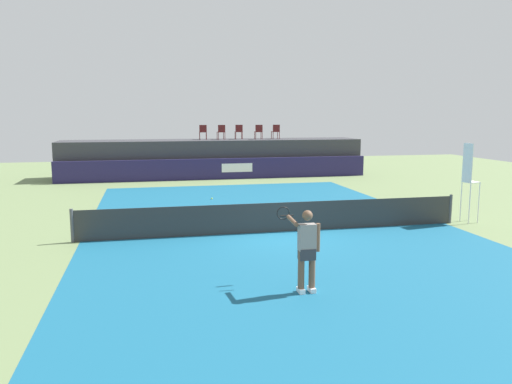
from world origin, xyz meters
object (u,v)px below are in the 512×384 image
object	(u,v)px
spectator_chair_center	(239,131)
net_post_near	(72,226)
spectator_chair_left	(221,131)
spectator_chair_far_right	(276,131)
tennis_player	(306,248)
net_post_far	(450,209)
umpire_chair	(469,177)
tennis_ball	(212,199)
spectator_chair_far_left	(203,131)
spectator_chair_right	(259,131)

from	to	relation	value
spectator_chair_center	net_post_near	size ratio (longest dim) A/B	0.89
spectator_chair_left	net_post_near	world-z (taller)	spectator_chair_left
spectator_chair_far_right	tennis_player	world-z (taller)	spectator_chair_far_right
net_post_far	umpire_chair	bearing A→B (deg)	-1.51
spectator_chair_left	net_post_near	bearing A→B (deg)	-113.67
net_post_far	net_post_near	bearing A→B (deg)	180.00
tennis_ball	spectator_chair_far_left	bearing A→B (deg)	85.89
net_post_near	tennis_ball	bearing A→B (deg)	53.17
spectator_chair_left	tennis_player	xyz separation A→B (m)	(-1.28, -20.75, -1.73)
tennis_player	tennis_ball	bearing A→B (deg)	92.06
spectator_chair_far_left	spectator_chair_right	distance (m)	3.41
net_post_far	spectator_chair_left	bearing A→B (deg)	110.47
spectator_chair_far_right	net_post_far	xyz separation A→B (m)	(2.30, -15.22, -2.19)
net_post_far	tennis_ball	world-z (taller)	net_post_far
net_post_near	net_post_far	xyz separation A→B (m)	(12.40, 0.00, 0.00)
spectator_chair_center	spectator_chair_left	bearing A→B (deg)	-168.49
spectator_chair_center	tennis_ball	size ratio (longest dim) A/B	13.06
spectator_chair_left	spectator_chair_right	xyz separation A→B (m)	(2.31, -0.10, 0.00)
umpire_chair	net_post_near	bearing A→B (deg)	179.93
net_post_far	tennis_player	xyz separation A→B (m)	(-6.99, -5.48, 0.46)
spectator_chair_center	net_post_near	bearing A→B (deg)	-116.78
spectator_chair_far_left	spectator_chair_right	xyz separation A→B (m)	(3.39, -0.28, 0.00)
spectator_chair_center	tennis_player	world-z (taller)	spectator_chair_center
spectator_chair_right	net_post_far	distance (m)	15.71
spectator_chair_far_left	spectator_chair_far_right	bearing A→B (deg)	-3.14
spectator_chair_far_left	spectator_chair_center	world-z (taller)	same
spectator_chair_left	umpire_chair	bearing A→B (deg)	-67.50
spectator_chair_right	spectator_chair_far_right	world-z (taller)	same
tennis_player	umpire_chair	bearing A→B (deg)	35.62
umpire_chair	tennis_player	xyz separation A→B (m)	(-7.62, -5.46, -0.63)
spectator_chair_center	tennis_ball	xyz separation A→B (m)	(-2.85, -8.86, -2.66)
spectator_chair_far_left	spectator_chair_right	bearing A→B (deg)	-4.79
spectator_chair_right	tennis_player	bearing A→B (deg)	-99.86
spectator_chair_right	umpire_chair	xyz separation A→B (m)	(4.03, -15.20, -1.11)
net_post_far	tennis_player	distance (m)	8.89
spectator_chair_center	net_post_near	distance (m)	17.51
spectator_chair_center	spectator_chair_far_left	bearing A→B (deg)	-178.90
spectator_chair_left	spectator_chair_right	size ratio (longest dim) A/B	1.00
spectator_chair_right	tennis_ball	bearing A→B (deg)	-115.26
spectator_chair_left	tennis_ball	xyz separation A→B (m)	(-1.72, -8.63, -2.66)
net_post_far	spectator_chair_center	bearing A→B (deg)	106.43
spectator_chair_right	net_post_near	bearing A→B (deg)	-120.67
umpire_chair	spectator_chair_left	bearing A→B (deg)	112.50
spectator_chair_center	net_post_far	world-z (taller)	spectator_chair_center
tennis_ball	spectator_chair_center	bearing A→B (deg)	72.17
spectator_chair_left	tennis_ball	world-z (taller)	spectator_chair_left
spectator_chair_left	net_post_far	bearing A→B (deg)	-69.53
umpire_chair	tennis_ball	xyz separation A→B (m)	(-8.06, 6.66, -1.55)
spectator_chair_left	tennis_ball	bearing A→B (deg)	-101.28
tennis_player	spectator_chair_far_left	bearing A→B (deg)	89.46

